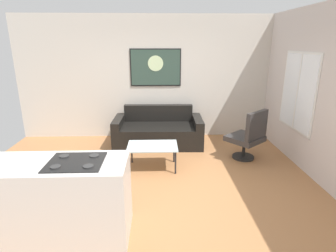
{
  "coord_description": "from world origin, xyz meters",
  "views": [
    {
      "loc": [
        0.03,
        -3.95,
        2.2
      ],
      "look_at": [
        0.21,
        0.9,
        0.7
      ],
      "focal_mm": 29.11,
      "sensor_mm": 36.0,
      "label": 1
    }
  ],
  "objects_px": {
    "coffee_table": "(152,147)",
    "armchair": "(249,136)",
    "couch": "(158,132)",
    "wall_painting": "(156,67)"
  },
  "relations": [
    {
      "from": "armchair",
      "to": "wall_painting",
      "type": "bearing_deg",
      "value": 140.27
    },
    {
      "from": "coffee_table",
      "to": "wall_painting",
      "type": "relative_size",
      "value": 0.77
    },
    {
      "from": "couch",
      "to": "coffee_table",
      "type": "distance_m",
      "value": 1.22
    },
    {
      "from": "coffee_table",
      "to": "armchair",
      "type": "relative_size",
      "value": 0.89
    },
    {
      "from": "coffee_table",
      "to": "wall_painting",
      "type": "distance_m",
      "value": 2.18
    },
    {
      "from": "armchair",
      "to": "couch",
      "type": "bearing_deg",
      "value": 152.67
    },
    {
      "from": "couch",
      "to": "coffee_table",
      "type": "xyz_separation_m",
      "value": [
        -0.1,
        -1.21,
        0.11
      ]
    },
    {
      "from": "couch",
      "to": "wall_painting",
      "type": "bearing_deg",
      "value": 94.41
    },
    {
      "from": "coffee_table",
      "to": "armchair",
      "type": "height_order",
      "value": "armchair"
    },
    {
      "from": "armchair",
      "to": "wall_painting",
      "type": "relative_size",
      "value": 0.86
    }
  ]
}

